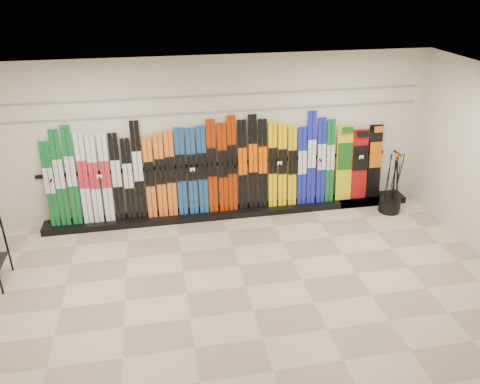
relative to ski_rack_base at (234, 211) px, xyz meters
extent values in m
plane|color=#9F836D|center=(-0.22, -2.28, -0.06)|extent=(8.00, 8.00, 0.00)
plane|color=beige|center=(-0.22, 0.22, 1.44)|extent=(8.00, 0.00, 8.00)
plane|color=silver|center=(-0.22, -2.28, 2.94)|extent=(8.00, 8.00, 0.00)
cube|color=black|center=(0.00, 0.00, 0.00)|extent=(8.00, 0.40, 0.12)
cube|color=#0C5C23|center=(-3.27, 0.05, 0.84)|extent=(0.17, 0.21, 1.56)
cube|color=#0C5C23|center=(-3.09, 0.06, 0.93)|extent=(0.17, 0.24, 1.75)
cube|color=#0C5C23|center=(-2.89, 0.07, 0.96)|extent=(0.17, 0.25, 1.81)
cube|color=silver|center=(-2.69, 0.06, 0.89)|extent=(0.17, 0.23, 1.67)
cube|color=silver|center=(-2.51, 0.05, 0.86)|extent=(0.17, 0.22, 1.61)
cube|color=silver|center=(-2.31, 0.05, 0.87)|extent=(0.17, 0.22, 1.63)
cube|color=black|center=(-2.12, 0.05, 0.87)|extent=(0.17, 0.22, 1.62)
cube|color=black|center=(-1.92, 0.05, 0.82)|extent=(0.17, 0.21, 1.52)
cube|color=black|center=(-1.73, 0.07, 0.97)|extent=(0.17, 0.25, 1.82)
cube|color=orange|center=(-1.54, 0.05, 0.82)|extent=(0.17, 0.21, 1.53)
cube|color=orange|center=(-1.34, 0.05, 0.85)|extent=(0.17, 0.22, 1.58)
cube|color=orange|center=(-1.16, 0.05, 0.87)|extent=(0.17, 0.22, 1.62)
cube|color=navy|center=(-0.97, 0.06, 0.89)|extent=(0.17, 0.23, 1.66)
cube|color=navy|center=(-0.77, 0.05, 0.88)|extent=(0.17, 0.23, 1.64)
cube|color=navy|center=(-0.57, 0.06, 0.89)|extent=(0.17, 0.23, 1.66)
cube|color=#9D2300|center=(-0.39, 0.06, 0.94)|extent=(0.17, 0.24, 1.77)
cube|color=#9D2300|center=(-0.19, 0.06, 0.91)|extent=(0.17, 0.23, 1.69)
cube|color=#9D2300|center=(-0.01, 0.07, 0.97)|extent=(0.17, 0.25, 1.82)
cube|color=black|center=(0.19, 0.06, 0.92)|extent=(0.17, 0.24, 1.73)
cube|color=black|center=(0.39, 0.07, 0.97)|extent=(0.17, 0.25, 1.81)
cube|color=black|center=(0.57, 0.06, 0.92)|extent=(0.17, 0.24, 1.72)
cube|color=#EFBA05|center=(0.77, 0.06, 0.90)|extent=(0.17, 0.23, 1.67)
cube|color=#EFBA05|center=(0.96, 0.05, 0.87)|extent=(0.17, 0.22, 1.62)
cube|color=#EFBA05|center=(1.16, 0.05, 0.84)|extent=(0.17, 0.22, 1.56)
cube|color=#141CA7|center=(1.35, 0.05, 0.82)|extent=(0.17, 0.21, 1.53)
cube|color=#141CA7|center=(1.54, 0.07, 0.97)|extent=(0.17, 0.25, 1.82)
cube|color=#141CA7|center=(1.74, 0.06, 0.90)|extent=(0.17, 0.23, 1.68)
cube|color=#0C5C23|center=(1.92, 0.05, 0.88)|extent=(0.17, 0.23, 1.64)
cube|color=gold|center=(2.23, 0.08, 0.81)|extent=(0.32, 0.23, 1.50)
cube|color=#990C0C|center=(2.54, 0.07, 0.76)|extent=(0.33, 0.22, 1.40)
cube|color=black|center=(2.87, 0.07, 0.79)|extent=(0.28, 0.23, 1.47)
cylinder|color=black|center=(3.02, -0.45, 0.07)|extent=(0.41, 0.41, 0.25)
cylinder|color=black|center=(3.08, -0.41, 0.55)|extent=(0.06, 0.12, 1.18)
cylinder|color=black|center=(3.03, -0.42, 0.55)|extent=(0.05, 0.09, 1.18)
cylinder|color=black|center=(2.93, -0.39, 0.55)|extent=(0.06, 0.15, 1.17)
cylinder|color=black|center=(2.93, -0.43, 0.55)|extent=(0.02, 0.06, 1.18)
cylinder|color=black|center=(3.10, -0.35, 0.55)|extent=(0.08, 0.07, 1.18)
cylinder|color=black|center=(3.01, -0.49, 0.55)|extent=(0.09, 0.15, 1.17)
cylinder|color=black|center=(3.04, -0.58, 0.55)|extent=(0.16, 0.06, 1.17)
cylinder|color=black|center=(3.11, -0.47, 0.55)|extent=(0.13, 0.13, 1.17)
cylinder|color=black|center=(3.14, -0.43, 0.55)|extent=(0.09, 0.05, 1.18)
cylinder|color=black|center=(3.04, -0.60, 0.55)|extent=(0.05, 0.14, 1.18)
cube|color=gray|center=(-0.22, 0.20, 1.94)|extent=(7.60, 0.02, 0.03)
cube|color=gray|center=(-0.22, 0.20, 2.24)|extent=(7.60, 0.02, 0.03)
camera|label=1|loc=(-1.39, -7.88, 4.30)|focal=35.00mm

